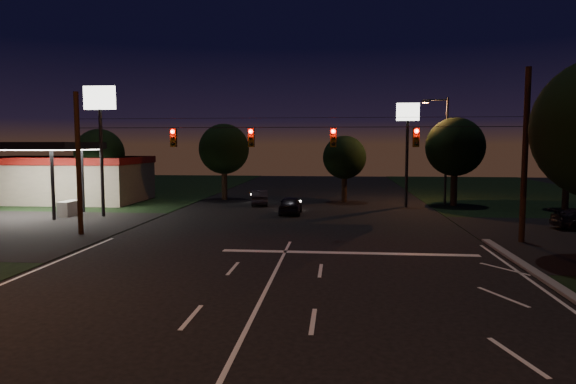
# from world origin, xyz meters

# --- Properties ---
(ground) EXTENTS (140.00, 140.00, 0.00)m
(ground) POSITION_xyz_m (0.00, 0.00, 0.00)
(ground) COLOR black
(ground) RESTS_ON ground
(stop_bar) EXTENTS (12.00, 0.50, 0.01)m
(stop_bar) POSITION_xyz_m (3.00, 11.50, 0.01)
(stop_bar) COLOR silver
(stop_bar) RESTS_ON ground
(utility_pole_right) EXTENTS (0.30, 0.30, 9.00)m
(utility_pole_right) POSITION_xyz_m (12.00, 15.00, 0.00)
(utility_pole_right) COLOR black
(utility_pole_right) RESTS_ON ground
(utility_pole_left) EXTENTS (0.28, 0.28, 8.00)m
(utility_pole_left) POSITION_xyz_m (-12.00, 15.00, 0.00)
(utility_pole_left) COLOR black
(utility_pole_left) RESTS_ON ground
(signal_span) EXTENTS (24.00, 0.40, 1.56)m
(signal_span) POSITION_xyz_m (-0.00, 14.96, 5.50)
(signal_span) COLOR black
(signal_span) RESTS_ON ground
(gas_station) EXTENTS (14.20, 16.10, 5.25)m
(gas_station) POSITION_xyz_m (-21.86, 30.39, 2.38)
(gas_station) COLOR gray
(gas_station) RESTS_ON ground
(pole_sign_left_near) EXTENTS (2.20, 0.30, 9.10)m
(pole_sign_left_near) POSITION_xyz_m (-14.00, 22.00, 6.98)
(pole_sign_left_near) COLOR black
(pole_sign_left_near) RESTS_ON ground
(pole_sign_right) EXTENTS (1.80, 0.30, 8.40)m
(pole_sign_right) POSITION_xyz_m (8.00, 30.00, 6.24)
(pole_sign_right) COLOR black
(pole_sign_right) RESTS_ON ground
(street_light_right_far) EXTENTS (2.20, 0.35, 9.00)m
(street_light_right_far) POSITION_xyz_m (11.24, 32.00, 5.24)
(street_light_right_far) COLOR black
(street_light_right_far) RESTS_ON ground
(tree_far_a) EXTENTS (4.20, 4.20, 6.42)m
(tree_far_a) POSITION_xyz_m (-17.98, 30.12, 4.26)
(tree_far_a) COLOR black
(tree_far_a) RESTS_ON ground
(tree_far_b) EXTENTS (4.60, 4.60, 6.98)m
(tree_far_b) POSITION_xyz_m (-7.98, 34.13, 4.61)
(tree_far_b) COLOR black
(tree_far_b) RESTS_ON ground
(tree_far_c) EXTENTS (3.80, 3.80, 5.86)m
(tree_far_c) POSITION_xyz_m (3.02, 33.10, 3.90)
(tree_far_c) COLOR black
(tree_far_c) RESTS_ON ground
(tree_far_d) EXTENTS (4.80, 4.80, 7.30)m
(tree_far_d) POSITION_xyz_m (12.02, 31.13, 4.83)
(tree_far_d) COLOR black
(tree_far_d) RESTS_ON ground
(tree_far_e) EXTENTS (4.00, 4.00, 6.18)m
(tree_far_e) POSITION_xyz_m (20.02, 29.11, 4.11)
(tree_far_e) COLOR black
(tree_far_e) RESTS_ON ground
(car_oncoming_a) EXTENTS (1.62, 3.90, 1.32)m
(car_oncoming_a) POSITION_xyz_m (-1.00, 24.79, 0.66)
(car_oncoming_a) COLOR black
(car_oncoming_a) RESTS_ON ground
(car_oncoming_b) EXTENTS (2.00, 4.00, 1.26)m
(car_oncoming_b) POSITION_xyz_m (-4.19, 30.25, 0.63)
(car_oncoming_b) COLOR black
(car_oncoming_b) RESTS_ON ground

